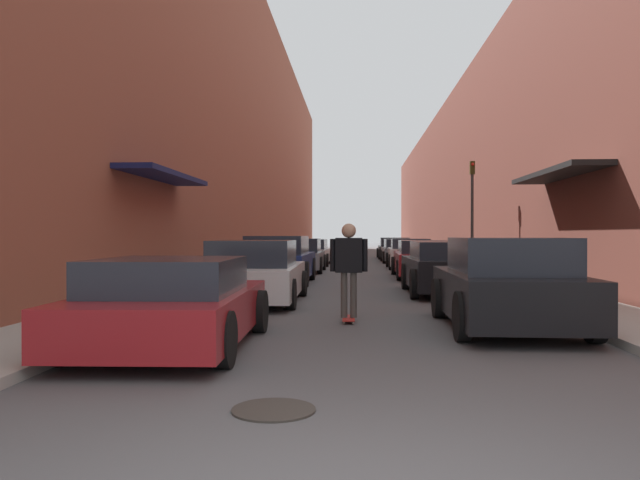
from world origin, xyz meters
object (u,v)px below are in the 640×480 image
(parked_car_left_0, at_px, (172,304))
(traffic_light, at_px, (472,205))
(parked_car_right_4, at_px, (400,251))
(manhole_cover, at_px, (274,410))
(parked_car_left_4, at_px, (309,253))
(parked_car_left_2, at_px, (278,260))
(parked_car_right_3, at_px, (410,254))
(parked_car_left_1, at_px, (255,273))
(parked_car_right_0, at_px, (507,285))
(parked_car_right_2, at_px, (423,259))
(parked_car_left_3, at_px, (299,256))
(parked_car_right_1, at_px, (449,268))
(skateboarder, at_px, (349,262))
(parked_car_right_5, at_px, (394,249))

(parked_car_left_0, distance_m, traffic_light, 15.30)
(parked_car_right_4, distance_m, manhole_cover, 27.79)
(parked_car_left_4, height_order, traffic_light, traffic_light)
(parked_car_left_2, distance_m, parked_car_right_3, 9.60)
(parked_car_left_1, bearing_deg, parked_car_right_0, -38.25)
(parked_car_right_3, distance_m, parked_car_right_4, 5.78)
(parked_car_left_4, height_order, parked_car_right_2, parked_car_right_2)
(parked_car_left_3, xyz_separation_m, parked_car_right_1, (4.48, -8.83, 0.01))
(parked_car_right_2, height_order, skateboarder, skateboarder)
(parked_car_left_1, xyz_separation_m, skateboarder, (2.05, -2.87, 0.38))
(parked_car_left_2, distance_m, parked_car_right_4, 14.93)
(parked_car_right_2, xyz_separation_m, traffic_light, (1.70, 0.38, 1.86))
(parked_car_right_2, bearing_deg, parked_car_right_1, -90.20)
(skateboarder, height_order, traffic_light, traffic_light)
(parked_car_left_2, height_order, skateboarder, skateboarder)
(parked_car_left_2, distance_m, parked_car_right_2, 5.37)
(manhole_cover, bearing_deg, parked_car_right_3, 82.24)
(parked_car_right_3, xyz_separation_m, parked_car_right_4, (0.02, 5.78, -0.03))
(parked_car_left_1, relative_size, parked_car_left_3, 1.03)
(parked_car_right_0, height_order, parked_car_right_4, parked_car_right_0)
(parked_car_left_3, bearing_deg, traffic_light, -22.11)
(parked_car_left_2, xyz_separation_m, parked_car_right_1, (4.59, -3.18, -0.05))
(parked_car_left_2, xyz_separation_m, parked_car_left_3, (0.11, 5.65, -0.06))
(parked_car_right_3, bearing_deg, parked_car_left_2, -118.82)
(parked_car_left_4, relative_size, parked_car_right_0, 1.19)
(skateboarder, xyz_separation_m, manhole_cover, (-0.56, -5.28, -1.00))
(parked_car_left_2, height_order, parked_car_left_3, parked_car_left_2)
(parked_car_right_2, height_order, parked_car_right_3, parked_car_right_3)
(parked_car_right_4, bearing_deg, manhole_cover, -96.19)
(parked_car_right_1, xyz_separation_m, parked_car_right_4, (0.05, 17.37, -0.04))
(parked_car_left_4, relative_size, skateboarder, 2.89)
(parked_car_right_0, height_order, skateboarder, skateboarder)
(parked_car_right_2, distance_m, skateboarder, 11.17)
(parked_car_right_1, bearing_deg, parked_car_right_3, 89.82)
(parked_car_right_0, xyz_separation_m, parked_car_right_2, (-0.04, 11.57, -0.05))
(parked_car_left_2, bearing_deg, parked_car_left_4, 89.60)
(parked_car_left_0, xyz_separation_m, parked_car_right_4, (4.68, 24.85, 0.03))
(parked_car_left_3, relative_size, parked_car_right_5, 0.89)
(parked_car_left_3, relative_size, parked_car_right_3, 1.02)
(parked_car_right_4, bearing_deg, traffic_light, -81.42)
(parked_car_left_2, relative_size, parked_car_right_0, 1.10)
(parked_car_left_0, bearing_deg, parked_car_right_4, 79.33)
(parked_car_left_3, distance_m, parked_car_left_4, 5.28)
(parked_car_right_2, relative_size, manhole_cover, 6.86)
(parked_car_left_2, relative_size, parked_car_right_4, 0.97)
(parked_car_right_3, bearing_deg, parked_car_right_5, 89.89)
(parked_car_right_5, xyz_separation_m, skateboarder, (-2.44, -27.54, 0.40))
(parked_car_right_4, distance_m, traffic_light, 11.34)
(parked_car_left_0, height_order, parked_car_left_4, parked_car_left_4)
(parked_car_left_1, distance_m, parked_car_left_2, 5.28)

